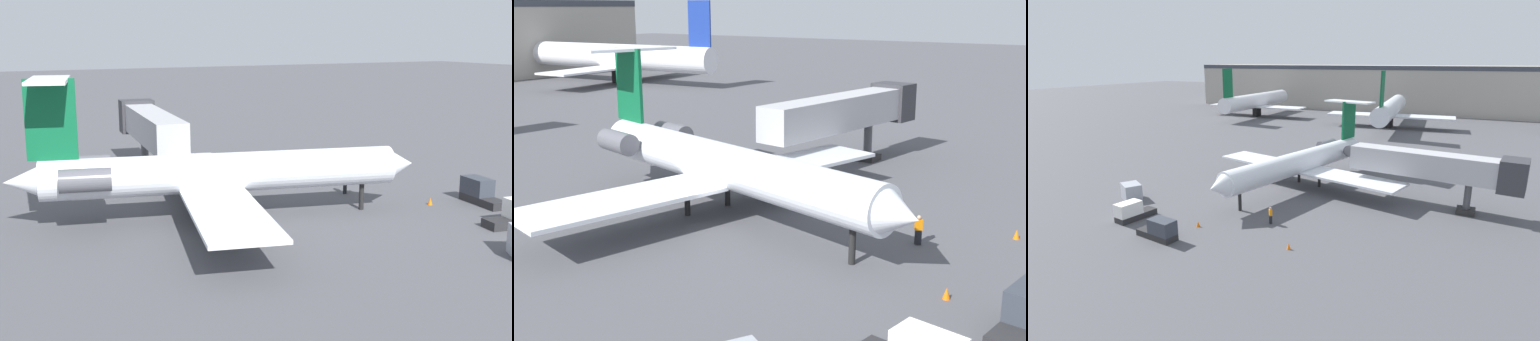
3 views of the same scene
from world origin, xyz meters
The scene contains 12 objects.
ground_plane centered at (0.00, 0.00, -0.05)m, with size 400.00×400.00×0.10m, color #4C4C51.
regional_jet centered at (2.22, 1.28, 3.34)m, with size 25.90×28.27×9.87m.
jet_bridge centered at (18.31, 0.51, 4.52)m, with size 17.80×4.98×6.21m.
ground_crew_marshaller centered at (4.17, -11.20, 0.86)m, with size 0.46×0.47×1.69m.
baggage_tug_lead centered at (-2.93, -18.63, 0.84)m, with size 4.15×1.90×1.90m.
baggage_tug_trailing centered at (-8.62, -16.40, 0.84)m, with size 1.99×4.17×1.90m.
cargo_container_uld centered at (-13.47, -11.81, 0.90)m, with size 3.04×2.79×1.79m.
traffic_cone_near centered at (-1.65, -14.93, 0.28)m, with size 0.36×0.36×0.55m.
traffic_cone_mid centered at (8.16, -15.45, 0.28)m, with size 0.36×0.36×0.55m.
terminal_building centered at (0.00, 88.99, 6.89)m, with size 140.25×22.63×13.75m.
parked_airliner_west_end centered at (-36.31, 56.14, 4.28)m, with size 27.75×32.98×13.36m.
parked_airliner_west_mid centered at (1.74, 52.55, 4.29)m, with size 29.10×34.37×13.38m.
Camera 3 is at (21.56, -43.49, 15.32)m, focal length 28.47 mm.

